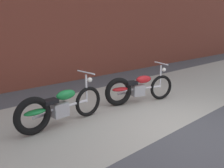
% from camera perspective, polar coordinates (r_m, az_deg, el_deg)
% --- Properties ---
extents(ground_plane, '(80.00, 80.00, 0.00)m').
position_cam_1_polar(ground_plane, '(4.88, 16.81, -10.36)').
color(ground_plane, '#47474C').
extents(sidewalk_slab, '(36.00, 3.50, 0.01)m').
position_cam_1_polar(sidewalk_slab, '(5.88, 2.11, -5.44)').
color(sidewalk_slab, '#9E998E').
rests_on(sidewalk_slab, ground).
extents(brick_building_wall, '(36.00, 0.50, 5.16)m').
position_cam_1_polar(brick_building_wall, '(8.39, -15.21, 17.79)').
color(brick_building_wall, brown).
rests_on(brick_building_wall, ground).
extents(motorcycle_green, '(2.01, 0.58, 1.03)m').
position_cam_1_polar(motorcycle_green, '(4.73, -13.64, -5.75)').
color(motorcycle_green, black).
rests_on(motorcycle_green, ground).
extents(motorcycle_red, '(1.94, 0.85, 1.03)m').
position_cam_1_polar(motorcycle_red, '(6.02, 5.82, -1.10)').
color(motorcycle_red, black).
rests_on(motorcycle_red, ground).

